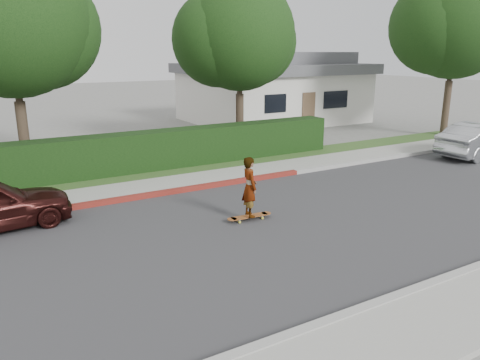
% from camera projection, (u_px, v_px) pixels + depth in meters
% --- Properties ---
extents(ground, '(120.00, 120.00, 0.00)m').
position_uv_depth(ground, '(354.00, 211.00, 13.24)').
color(ground, slate).
rests_on(ground, ground).
extents(road, '(60.00, 8.00, 0.01)m').
position_uv_depth(road, '(354.00, 210.00, 13.24)').
color(road, '#2D2D30').
rests_on(road, ground).
extents(curb_far, '(60.00, 0.20, 0.15)m').
position_uv_depth(curb_far, '(273.00, 176.00, 16.63)').
color(curb_far, '#9E9E99').
rests_on(curb_far, ground).
extents(curb_red_section, '(12.00, 0.21, 0.15)m').
position_uv_depth(curb_red_section, '(136.00, 197.00, 14.19)').
color(curb_red_section, maroon).
rests_on(curb_red_section, ground).
extents(sidewalk_far, '(60.00, 1.60, 0.12)m').
position_uv_depth(sidewalk_far, '(259.00, 171.00, 17.38)').
color(sidewalk_far, gray).
rests_on(sidewalk_far, ground).
extents(planting_strip, '(60.00, 1.60, 0.10)m').
position_uv_depth(planting_strip, '(238.00, 163.00, 18.71)').
color(planting_strip, '#2D4C1E').
rests_on(planting_strip, ground).
extents(hedge, '(15.00, 1.00, 1.50)m').
position_uv_depth(hedge, '(161.00, 151.00, 17.57)').
color(hedge, black).
rests_on(hedge, ground).
extents(tree_left, '(5.99, 5.21, 8.00)m').
position_uv_depth(tree_left, '(9.00, 23.00, 15.40)').
color(tree_left, '#33261C').
rests_on(tree_left, ground).
extents(tree_center, '(5.66, 4.84, 7.44)m').
position_uv_depth(tree_center, '(237.00, 38.00, 20.30)').
color(tree_center, '#33261C').
rests_on(tree_center, ground).
extents(tree_right, '(6.32, 5.60, 8.56)m').
position_uv_depth(tree_right, '(452.00, 25.00, 23.38)').
color(tree_right, '#33261C').
rests_on(tree_right, ground).
extents(house, '(10.60, 8.60, 4.30)m').
position_uv_depth(house, '(272.00, 88.00, 29.88)').
color(house, beige).
rests_on(house, ground).
extents(skateboard, '(1.29, 0.33, 0.12)m').
position_uv_depth(skateboard, '(249.00, 216.00, 12.44)').
color(skateboard, gold).
rests_on(skateboard, ground).
extents(skateboarder, '(0.47, 0.64, 1.60)m').
position_uv_depth(skateboarder, '(250.00, 187.00, 12.22)').
color(skateboarder, white).
rests_on(skateboarder, skateboard).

